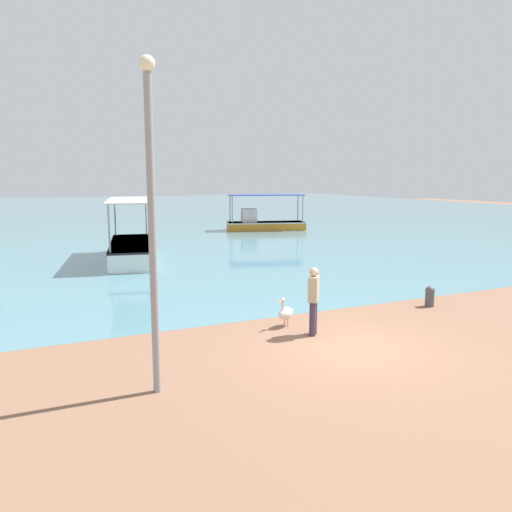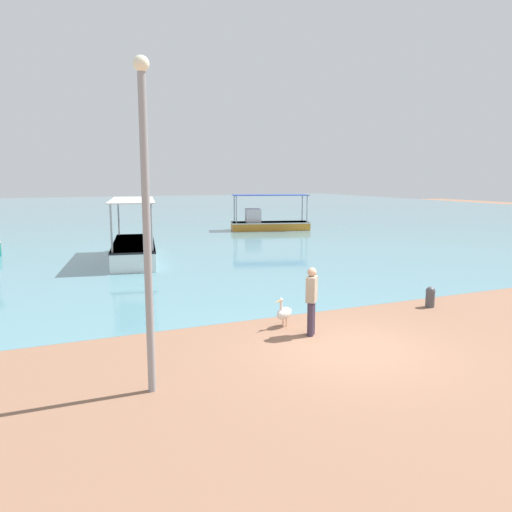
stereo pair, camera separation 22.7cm
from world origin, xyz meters
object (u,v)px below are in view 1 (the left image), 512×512
(fishing_boat_near_right, at_px, (263,222))
(fisherman_standing, at_px, (314,299))
(fishing_boat_far_right, at_px, (131,248))
(lamp_post, at_px, (152,211))
(mooring_bollard, at_px, (430,296))
(pelican, at_px, (286,313))

(fishing_boat_near_right, height_order, fisherman_standing, fishing_boat_near_right)
(fishing_boat_far_right, xyz_separation_m, lamp_post, (-2.31, -14.79, 2.69))
(fishing_boat_near_right, height_order, lamp_post, lamp_post)
(fishing_boat_far_right, xyz_separation_m, mooring_bollard, (6.59, -12.21, -0.26))
(fishing_boat_far_right, distance_m, pelican, 12.35)
(lamp_post, bearing_deg, fisherman_standing, 21.38)
(fisherman_standing, bearing_deg, pelican, 108.97)
(mooring_bollard, bearing_deg, fishing_boat_near_right, 77.62)
(fishing_boat_near_right, xyz_separation_m, lamp_post, (-13.70, -24.45, 2.70))
(pelican, distance_m, lamp_post, 5.55)
(fishing_boat_near_right, relative_size, pelican, 7.44)
(fishing_boat_far_right, bearing_deg, fisherman_standing, -81.42)
(fishing_boat_far_right, distance_m, fishing_boat_near_right, 14.93)
(fisherman_standing, bearing_deg, fishing_boat_near_right, 67.55)
(pelican, distance_m, fisherman_standing, 1.07)
(lamp_post, bearing_deg, pelican, 32.70)
(pelican, xyz_separation_m, fisherman_standing, (0.30, -0.88, 0.53))
(fishing_boat_far_right, xyz_separation_m, pelican, (1.68, -12.24, -0.21))
(fishing_boat_far_right, distance_m, lamp_post, 15.21)
(pelican, relative_size, lamp_post, 0.14)
(fishing_boat_near_right, distance_m, pelican, 23.95)
(pelican, bearing_deg, fisherman_standing, -71.03)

